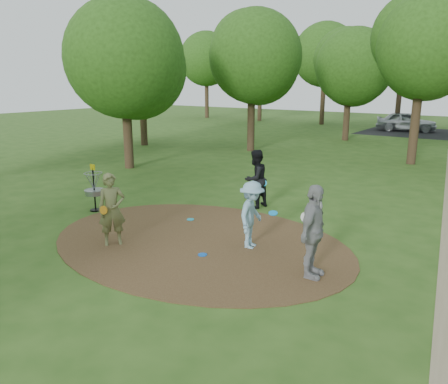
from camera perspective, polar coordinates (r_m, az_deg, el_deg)
The scene contains 11 objects.
ground at distance 11.63m, azimuth -3.42°, elevation -6.46°, with size 100.00×100.00×0.00m, color #2D5119.
dirt_clearing at distance 11.62m, azimuth -3.42°, elevation -6.42°, with size 8.40×8.40×0.02m, color #47301C.
player_observer_with_disc at distance 11.47m, azimuth -14.44°, elevation -2.25°, with size 0.77×0.82×1.88m.
player_throwing_with_disc at distance 10.95m, azimuth 3.65°, elevation -3.02°, with size 1.16×1.22×1.73m.
player_walking_with_disc at distance 14.45m, azimuth 4.13°, elevation 1.70°, with size 0.88×1.05×1.95m.
player_waiting_with_disc at distance 9.43m, azimuth 11.55°, elevation -5.15°, with size 0.62×1.24×2.05m.
disc_ground_cyan at distance 13.34m, azimuth -4.41°, elevation -3.59°, with size 0.22×0.22×0.02m, color #179EBC.
disc_ground_blue at distance 10.70m, azimuth -2.82°, elevation -8.18°, with size 0.22×0.22×0.02m, color blue.
car_left at distance 40.05m, azimuth 22.69°, elevation 8.49°, with size 1.91×4.74×1.62m, color #B5B8BD.
disc_golf_basket at distance 14.67m, azimuth -16.64°, elevation 0.93°, with size 0.63×0.63×1.54m.
tree_ring at distance 17.54m, azimuth 19.92°, elevation 16.80°, with size 37.27×45.62×8.69m.
Camera 1 is at (6.79, -8.49, 4.12)m, focal length 35.00 mm.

